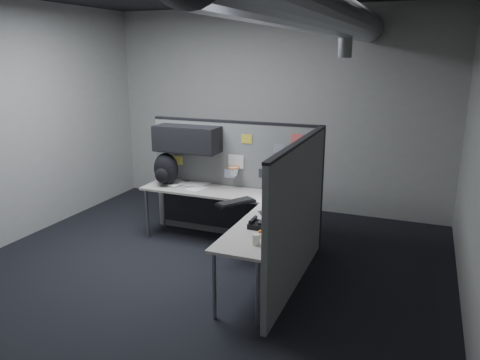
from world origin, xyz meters
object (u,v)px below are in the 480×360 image
at_px(backpack, 166,169).
at_px(monitor, 291,181).
at_px(phone, 258,224).
at_px(desk, 234,208).
at_px(keyboard, 236,202).

bearing_deg(backpack, monitor, 14.93).
distance_m(phone, backpack, 2.07).
height_order(desk, phone, phone).
distance_m(desk, phone, 1.02).
bearing_deg(monitor, keyboard, -141.43).
relative_size(keyboard, backpack, 1.16).
distance_m(keyboard, backpack, 1.32).
relative_size(monitor, keyboard, 1.08).
distance_m(monitor, keyboard, 0.76).
relative_size(desk, keyboard, 4.49).
xyz_separation_m(monitor, phone, (-0.03, -1.12, -0.20)).
bearing_deg(phone, desk, 136.88).
relative_size(phone, backpack, 0.46).
xyz_separation_m(desk, phone, (0.61, -0.80, 0.15)).
bearing_deg(monitor, desk, -156.05).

